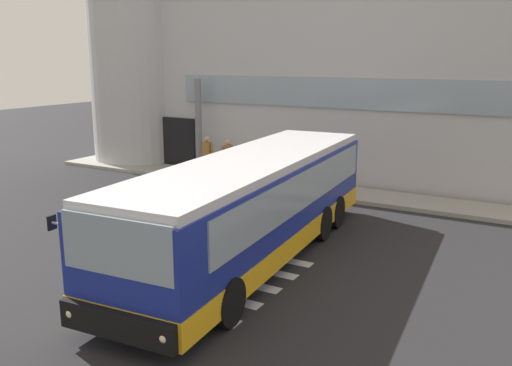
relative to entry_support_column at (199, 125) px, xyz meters
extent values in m
cube|color=#232326|center=(4.80, -5.40, -2.22)|extent=(80.00, 90.00, 0.02)
cube|color=silver|center=(6.80, -11.40, -2.20)|extent=(4.40, 0.36, 0.01)
cube|color=silver|center=(6.80, -10.50, -2.20)|extent=(4.40, 0.36, 0.01)
cube|color=silver|center=(6.80, -9.60, -2.20)|extent=(4.40, 0.36, 0.01)
cube|color=silver|center=(6.80, -8.70, -2.20)|extent=(4.40, 0.36, 0.01)
cube|color=silver|center=(6.80, -7.80, -2.20)|extent=(4.40, 0.36, 0.01)
cube|color=#B7B7BC|center=(4.80, 6.60, 1.73)|extent=(19.69, 12.00, 7.88)
cylinder|color=#B7B7BC|center=(-4.54, 1.10, 1.73)|extent=(4.40, 4.40, 7.88)
cube|color=black|center=(-1.54, 0.55, -1.01)|extent=(1.80, 0.16, 2.40)
cube|color=#8C9EAD|center=(5.80, 0.56, 1.59)|extent=(13.69, 0.10, 1.20)
cube|color=#9E9B93|center=(4.80, -0.60, -2.13)|extent=(23.69, 2.00, 0.15)
cylinder|color=slate|center=(0.00, 0.00, 0.00)|extent=(0.28, 0.28, 4.11)
cube|color=navy|center=(7.42, -8.04, -0.78)|extent=(3.28, 10.86, 2.15)
cube|color=#F2AD19|center=(7.42, -8.04, -1.58)|extent=(3.32, 10.90, 0.55)
cube|color=silver|center=(7.42, -8.04, 0.39)|extent=(3.16, 10.65, 0.20)
cube|color=#8C9EAD|center=(7.78, -13.33, -0.18)|extent=(2.35, 0.28, 1.05)
cube|color=#8C9EAD|center=(8.69, -7.65, -0.28)|extent=(0.69, 9.49, 0.95)
cube|color=#8C9EAD|center=(6.11, -7.83, -0.28)|extent=(0.69, 9.49, 0.95)
cube|color=black|center=(7.78, -13.33, 0.17)|extent=(2.15, 0.25, 0.28)
cube|color=black|center=(7.79, -13.46, -1.58)|extent=(2.46, 0.37, 0.52)
sphere|color=beige|center=(8.82, -13.43, -1.56)|extent=(0.18, 0.18, 0.18)
sphere|color=beige|center=(6.77, -13.57, -1.56)|extent=(0.18, 0.18, 0.18)
cylinder|color=#B7B7BF|center=(6.28, -13.23, -0.03)|extent=(0.40, 0.08, 0.05)
cube|color=black|center=(6.08, -13.25, -0.03)|extent=(0.05, 0.20, 0.28)
cylinder|color=black|center=(8.84, -11.50, -1.71)|extent=(0.37, 1.02, 1.00)
cylinder|color=black|center=(6.49, -11.66, -1.71)|extent=(0.37, 1.02, 1.00)
cylinder|color=black|center=(8.45, -5.81, -1.71)|extent=(0.37, 1.02, 1.00)
cylinder|color=black|center=(6.10, -5.97, -1.71)|extent=(0.37, 1.02, 1.00)
cylinder|color=black|center=(8.36, -4.51, -1.71)|extent=(0.37, 1.02, 1.00)
cylinder|color=black|center=(6.01, -4.67, -1.71)|extent=(0.37, 1.02, 1.00)
cylinder|color=#1E2338|center=(0.90, -0.54, -1.63)|extent=(0.15, 0.15, 0.85)
cylinder|color=#1E2338|center=(0.70, -0.52, -1.63)|extent=(0.15, 0.15, 0.85)
cube|color=#996633|center=(0.80, -0.53, -0.92)|extent=(0.39, 0.24, 0.58)
sphere|color=tan|center=(0.80, -0.53, -0.50)|extent=(0.23, 0.23, 0.23)
cylinder|color=#996633|center=(1.05, -0.54, -0.97)|extent=(0.09, 0.09, 0.55)
cylinder|color=#996633|center=(0.55, -0.51, -0.97)|extent=(0.09, 0.09, 0.55)
cylinder|color=#2D2D33|center=(2.13, -0.75, -1.63)|extent=(0.15, 0.15, 0.85)
cylinder|color=#2D2D33|center=(2.02, -0.92, -1.63)|extent=(0.15, 0.15, 0.85)
cube|color=#996633|center=(2.07, -0.83, -0.92)|extent=(0.39, 0.44, 0.58)
sphere|color=tan|center=(2.07, -0.83, -0.50)|extent=(0.23, 0.23, 0.23)
cylinder|color=#996633|center=(2.21, -0.63, -0.97)|extent=(0.09, 0.09, 0.55)
cylinder|color=#996633|center=(1.93, -1.04, -0.97)|extent=(0.09, 0.09, 0.55)
camera|label=1|loc=(14.12, -19.73, 2.97)|focal=37.86mm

